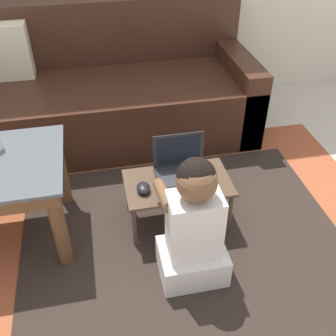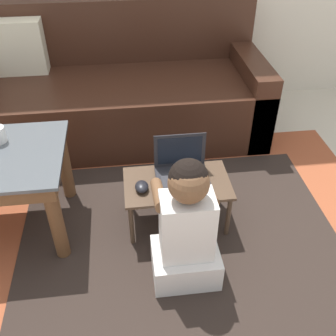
{
  "view_description": "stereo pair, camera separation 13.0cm",
  "coord_description": "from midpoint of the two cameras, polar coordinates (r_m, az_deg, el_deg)",
  "views": [
    {
      "loc": [
        -0.28,
        -1.29,
        1.59
      ],
      "look_at": [
        0.04,
        0.28,
        0.34
      ],
      "focal_mm": 42.0,
      "sensor_mm": 36.0,
      "label": 1
    },
    {
      "loc": [
        -0.16,
        -1.31,
        1.59
      ],
      "look_at": [
        0.04,
        0.28,
        0.34
      ],
      "focal_mm": 42.0,
      "sensor_mm": 36.0,
      "label": 2
    }
  ],
  "objects": [
    {
      "name": "laptop",
      "position": [
        2.06,
        0.17,
        -0.4
      ],
      "size": [
        0.27,
        0.21,
        0.22
      ],
      "color": "#232328",
      "rests_on": "laptop_desk"
    },
    {
      "name": "couch",
      "position": [
        2.88,
        -10.56,
        10.48
      ],
      "size": [
        2.04,
        0.86,
        0.87
      ],
      "color": "#381E14",
      "rests_on": "ground_plane"
    },
    {
      "name": "area_rug",
      "position": [
        2.11,
        0.64,
        -11.02
      ],
      "size": [
        2.34,
        1.98,
        0.01
      ],
      "color": "#9E4C2D",
      "rests_on": "ground_plane"
    },
    {
      "name": "laptop_desk",
      "position": [
        2.06,
        -0.39,
        -2.78
      ],
      "size": [
        0.55,
        0.32,
        0.28
      ],
      "color": "#4C3828",
      "rests_on": "ground_plane"
    },
    {
      "name": "person_seated",
      "position": [
        1.76,
        1.62,
        -8.6
      ],
      "size": [
        0.31,
        0.4,
        0.68
      ],
      "color": "silver",
      "rests_on": "ground_plane"
    },
    {
      "name": "computer_mouse",
      "position": [
        1.98,
        -5.47,
        -2.96
      ],
      "size": [
        0.07,
        0.09,
        0.04
      ],
      "color": "black",
      "rests_on": "laptop_desk"
    },
    {
      "name": "ground_plane",
      "position": [
        2.07,
        -1.38,
        -12.42
      ],
      "size": [
        16.0,
        16.0,
        0.0
      ],
      "primitive_type": "plane",
      "color": "beige"
    }
  ]
}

